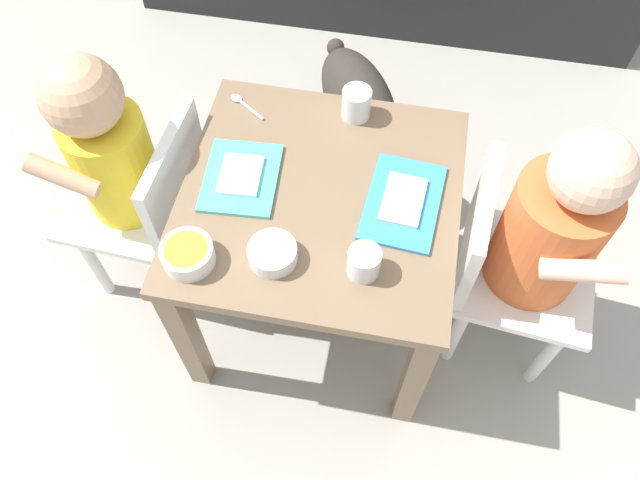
# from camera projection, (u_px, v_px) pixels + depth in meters

# --- Properties ---
(ground_plane) EXTENTS (7.00, 7.00, 0.00)m
(ground_plane) POSITION_uv_depth(u_px,v_px,m) (320.00, 303.00, 1.57)
(ground_plane) COLOR #9E998E
(dining_table) EXTENTS (0.54, 0.53, 0.47)m
(dining_table) POSITION_uv_depth(u_px,v_px,m) (320.00, 220.00, 1.25)
(dining_table) COLOR #7A6047
(dining_table) RESTS_ON ground
(seated_child_left) EXTENTS (0.30, 0.30, 0.69)m
(seated_child_left) POSITION_uv_depth(u_px,v_px,m) (117.00, 159.00, 1.26)
(seated_child_left) COLOR white
(seated_child_left) RESTS_ON ground
(seated_child_right) EXTENTS (0.31, 0.31, 0.70)m
(seated_child_right) POSITION_uv_depth(u_px,v_px,m) (544.00, 234.00, 1.16)
(seated_child_right) COLOR white
(seated_child_right) RESTS_ON ground
(dog) EXTENTS (0.33, 0.44, 0.32)m
(dog) POSITION_uv_depth(u_px,v_px,m) (363.00, 107.00, 1.65)
(dog) COLOR #332D28
(dog) RESTS_ON ground
(food_tray_left) EXTENTS (0.15, 0.19, 0.02)m
(food_tray_left) POSITION_uv_depth(u_px,v_px,m) (241.00, 177.00, 1.19)
(food_tray_left) COLOR #4CC6BC
(food_tray_left) RESTS_ON dining_table
(food_tray_right) EXTENTS (0.15, 0.22, 0.02)m
(food_tray_right) POSITION_uv_depth(u_px,v_px,m) (403.00, 202.00, 1.16)
(food_tray_right) COLOR #388CD8
(food_tray_right) RESTS_ON dining_table
(water_cup_left) EXTENTS (0.06, 0.06, 0.07)m
(water_cup_left) POSITION_uv_depth(u_px,v_px,m) (356.00, 105.00, 1.26)
(water_cup_left) COLOR white
(water_cup_left) RESTS_ON dining_table
(water_cup_right) EXTENTS (0.06, 0.06, 0.06)m
(water_cup_right) POSITION_uv_depth(u_px,v_px,m) (364.00, 263.00, 1.06)
(water_cup_right) COLOR white
(water_cup_right) RESTS_ON dining_table
(veggie_bowl_near) EXTENTS (0.09, 0.09, 0.04)m
(veggie_bowl_near) POSITION_uv_depth(u_px,v_px,m) (188.00, 254.00, 1.08)
(veggie_bowl_near) COLOR white
(veggie_bowl_near) RESTS_ON dining_table
(cereal_bowl_left_side) EXTENTS (0.09, 0.09, 0.03)m
(cereal_bowl_left_side) POSITION_uv_depth(u_px,v_px,m) (272.00, 253.00, 1.08)
(cereal_bowl_left_side) COLOR white
(cereal_bowl_left_side) RESTS_ON dining_table
(spoon_by_left_tray) EXTENTS (0.09, 0.07, 0.01)m
(spoon_by_left_tray) POSITION_uv_depth(u_px,v_px,m) (244.00, 104.00, 1.29)
(spoon_by_left_tray) COLOR silver
(spoon_by_left_tray) RESTS_ON dining_table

